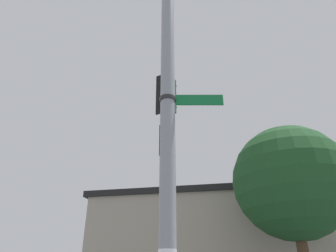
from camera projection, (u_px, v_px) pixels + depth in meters
The scene contains 6 objects.
signal_pole at pixel (168, 160), 5.14m from camera, with size 0.28×0.28×7.86m, color gray.
mast_arm at pixel (168, 93), 9.42m from camera, with size 0.20×0.20×6.23m, color gray.
traffic_light_nearest_pole at pixel (168, 96), 8.08m from camera, with size 0.54×0.49×1.31m.
traffic_light_mid_inner at pixel (168, 140), 10.84m from camera, with size 0.54×0.49×1.31m.
street_name_sign at pixel (181, 100), 5.67m from camera, with size 1.11×0.68×0.22m.
tree_by_storefront at pixel (290, 182), 11.11m from camera, with size 4.26×4.26×7.36m.
Camera 1 is at (2.29, -4.30, 2.20)m, focal length 31.61 mm.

